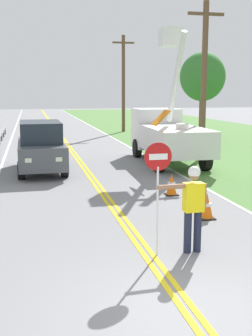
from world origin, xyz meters
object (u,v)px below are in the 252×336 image
object	(u,v)px
oncoming_suv_nearest	(41,147)
traffic_cone_mid	(172,185)
utility_pole_near	(204,78)
traffic_cone_lead	(207,206)
roadside_tree_verge	(203,77)
flagger_worker	(193,204)
stop_sign_paddle	(158,174)
utility_pole_mid	(123,82)
utility_bucket_truck	(166,132)

from	to	relation	value
oncoming_suv_nearest	traffic_cone_mid	size ratio (longest dim) A/B	6.62
utility_pole_near	traffic_cone_lead	xyz separation A→B (m)	(-3.87, -9.61, -3.61)
utility_pole_near	roadside_tree_verge	world-z (taller)	utility_pole_near
flagger_worker	stop_sign_paddle	bearing A→B (deg)	-177.78
flagger_worker	utility_pole_near	xyz separation A→B (m)	(5.13, 11.77, 2.90)
stop_sign_paddle	traffic_cone_mid	size ratio (longest dim) A/B	3.33
stop_sign_paddle	traffic_cone_lead	distance (m)	3.29
stop_sign_paddle	roadside_tree_verge	size ratio (longest dim) A/B	0.39
stop_sign_paddle	oncoming_suv_nearest	bearing A→B (deg)	101.39
utility_pole_mid	utility_pole_near	bearing A→B (deg)	-87.67
utility_pole_mid	oncoming_suv_nearest	bearing A→B (deg)	-113.02
utility_pole_near	flagger_worker	bearing A→B (deg)	-113.55
traffic_cone_mid	roadside_tree_verge	distance (m)	16.18
flagger_worker	utility_bucket_truck	xyz separation A→B (m)	(3.09, 11.27, 0.39)
utility_bucket_truck	oncoming_suv_nearest	bearing A→B (deg)	-167.81
utility_pole_mid	traffic_cone_mid	distance (m)	22.86
stop_sign_paddle	traffic_cone_lead	world-z (taller)	stop_sign_paddle
utility_pole_mid	roadside_tree_verge	distance (m)	8.94
flagger_worker	utility_pole_mid	bearing A→B (deg)	80.59
flagger_worker	traffic_cone_lead	xyz separation A→B (m)	(1.26, 2.16, -0.71)
oncoming_suv_nearest	utility_pole_mid	size ratio (longest dim) A/B	0.59
utility_pole_near	roadside_tree_verge	distance (m)	7.79
utility_pole_near	roadside_tree_verge	xyz separation A→B (m)	(2.94, 7.20, 0.32)
traffic_cone_lead	roadside_tree_verge	xyz separation A→B (m)	(6.81, 16.81, 3.93)
stop_sign_paddle	traffic_cone_mid	xyz separation A→B (m)	(1.97, 4.90, -1.37)
traffic_cone_lead	traffic_cone_mid	bearing A→B (deg)	91.24
utility_bucket_truck	traffic_cone_lead	distance (m)	9.35
traffic_cone_lead	traffic_cone_mid	distance (m)	2.70
utility_bucket_truck	traffic_cone_lead	bearing A→B (deg)	-101.34
flagger_worker	roadside_tree_verge	world-z (taller)	roadside_tree_verge
stop_sign_paddle	traffic_cone_mid	bearing A→B (deg)	68.05
stop_sign_paddle	traffic_cone_mid	distance (m)	5.45
flagger_worker	roadside_tree_verge	xyz separation A→B (m)	(8.07, 18.98, 3.22)
stop_sign_paddle	roadside_tree_verge	world-z (taller)	roadside_tree_verge
traffic_cone_mid	oncoming_suv_nearest	bearing A→B (deg)	127.87
utility_bucket_truck	oncoming_suv_nearest	xyz separation A→B (m)	(-5.88, -1.27, -0.37)
oncoming_suv_nearest	utility_pole_near	distance (m)	8.61
utility_bucket_truck	utility_pole_near	size ratio (longest dim) A/B	0.91
traffic_cone_lead	traffic_cone_mid	xyz separation A→B (m)	(-0.06, 2.70, 0.00)
utility_bucket_truck	traffic_cone_mid	size ratio (longest dim) A/B	9.83
flagger_worker	roadside_tree_verge	distance (m)	20.87
stop_sign_paddle	utility_pole_near	xyz separation A→B (m)	(5.90, 11.80, 2.24)
flagger_worker	oncoming_suv_nearest	size ratio (longest dim) A/B	0.39
utility_bucket_truck	traffic_cone_lead	size ratio (longest dim) A/B	9.83
traffic_cone_mid	stop_sign_paddle	bearing A→B (deg)	-111.95
flagger_worker	oncoming_suv_nearest	bearing A→B (deg)	105.58
utility_bucket_truck	oncoming_suv_nearest	size ratio (longest dim) A/B	1.49
utility_bucket_truck	traffic_cone_lead	xyz separation A→B (m)	(-1.83, -9.11, -1.10)
utility_pole_near	utility_pole_mid	world-z (taller)	utility_pole_mid
flagger_worker	traffic_cone_mid	bearing A→B (deg)	76.09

